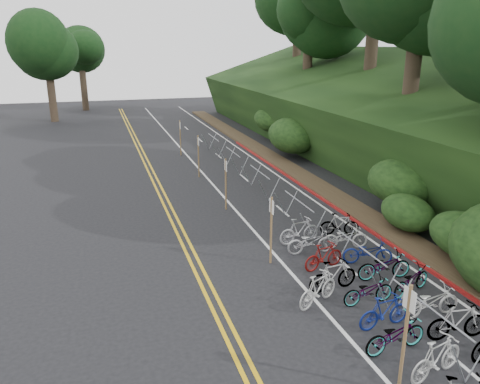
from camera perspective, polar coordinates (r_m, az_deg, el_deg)
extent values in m
plane|color=black|center=(12.95, 9.34, -18.21)|extent=(120.00, 120.00, 0.00)
cube|color=gold|center=(20.91, -8.28, -3.72)|extent=(0.12, 80.00, 0.01)
cube|color=gold|center=(20.95, -7.47, -3.64)|extent=(0.12, 80.00, 0.01)
cube|color=silver|center=(21.56, 0.02, -2.86)|extent=(0.12, 80.00, 0.01)
cube|color=silver|center=(23.07, 10.04, -1.75)|extent=(0.12, 80.00, 0.01)
cube|color=silver|center=(13.22, 26.38, -19.19)|extent=(0.10, 1.60, 0.01)
cube|color=silver|center=(17.28, 12.79, -8.71)|extent=(0.10, 1.60, 0.01)
cube|color=silver|center=(22.23, 5.20, -2.29)|extent=(0.10, 1.60, 0.01)
cube|color=silver|center=(27.60, 0.51, 1.74)|extent=(0.10, 1.60, 0.01)
cube|color=silver|center=(33.19, -2.64, 4.44)|extent=(0.10, 1.60, 0.01)
cube|color=silver|center=(38.90, -4.88, 6.34)|extent=(0.10, 1.60, 0.01)
cube|color=silver|center=(44.69, -6.56, 7.75)|extent=(0.10, 1.60, 0.01)
cube|color=maroon|center=(24.97, 9.01, -0.09)|extent=(0.25, 28.00, 0.10)
cube|color=black|center=(36.65, 13.47, 9.67)|extent=(12.32, 44.00, 9.11)
cube|color=#382819|center=(34.12, 2.75, 4.93)|extent=(1.40, 44.00, 0.16)
ellipsoid|color=#284C19|center=(18.47, 25.74, -4.82)|extent=(2.00, 2.80, 1.60)
ellipsoid|color=#284C19|center=(22.43, 18.96, 1.13)|extent=(2.60, 3.64, 2.08)
ellipsoid|color=#284C19|center=(27.83, 13.92, 5.56)|extent=(2.20, 3.08, 1.76)
ellipsoid|color=#284C19|center=(32.51, 6.33, 6.87)|extent=(3.00, 4.20, 2.40)
ellipsoid|color=#284C19|center=(38.23, 3.73, 8.79)|extent=(2.40, 3.36, 1.92)
ellipsoid|color=#284C19|center=(42.30, 3.48, 10.57)|extent=(2.80, 3.92, 2.24)
ellipsoid|color=#284C19|center=(20.52, 19.72, -2.35)|extent=(1.80, 2.52, 1.44)
ellipsoid|color=#284C19|center=(31.52, 11.56, 8.21)|extent=(3.20, 4.48, 2.56)
cylinder|color=#2D2319|center=(26.70, 20.11, 12.12)|extent=(0.82, 0.82, 5.95)
cylinder|color=#2D2319|center=(34.65, 15.64, 15.36)|extent=(0.86, 0.86, 6.74)
cylinder|color=#2D2319|center=(41.24, 8.20, 14.67)|extent=(0.80, 0.80, 5.55)
ellipsoid|color=black|center=(41.30, 8.53, 21.60)|extent=(7.40, 7.40, 7.03)
cylinder|color=#2D2319|center=(49.52, 6.92, 16.44)|extent=(0.84, 0.84, 6.35)
cylinder|color=#2D2319|center=(51.70, -21.94, 10.82)|extent=(0.77, 0.77, 5.16)
ellipsoid|color=black|center=(51.47, -22.56, 15.99)|extent=(7.05, 7.05, 6.70)
cylinder|color=#2D2319|center=(59.54, -18.47, 11.71)|extent=(0.75, 0.75, 4.76)
ellipsoid|color=black|center=(59.32, -18.87, 15.77)|extent=(6.17, 6.17, 5.86)
cylinder|color=gray|center=(13.12, 22.12, -12.89)|extent=(0.05, 3.09, 0.05)
cylinder|color=gray|center=(12.37, 25.08, -18.47)|extent=(0.58, 0.04, 1.14)
cylinder|color=gray|center=(12.71, 27.06, -17.72)|extent=(0.58, 0.04, 1.14)
cylinder|color=gray|center=(14.22, 17.28, -12.54)|extent=(0.58, 0.04, 1.14)
cylinder|color=gray|center=(14.52, 19.15, -12.08)|extent=(0.58, 0.04, 1.14)
cylinder|color=gray|center=(15.98, 14.52, -6.54)|extent=(0.05, 3.00, 0.05)
cylinder|color=gray|center=(15.04, 16.21, -10.72)|extent=(0.58, 0.04, 1.13)
cylinder|color=gray|center=(15.33, 18.00, -10.33)|extent=(0.58, 0.04, 1.13)
cylinder|color=gray|center=(17.18, 11.15, -6.66)|extent=(0.58, 0.04, 1.13)
cylinder|color=gray|center=(17.43, 12.79, -6.39)|extent=(0.58, 0.04, 1.13)
cylinder|color=gray|center=(20.09, 7.17, -1.09)|extent=(0.05, 3.00, 0.05)
cylinder|color=gray|center=(18.98, 8.05, -4.10)|extent=(0.58, 0.04, 1.13)
cylinder|color=gray|center=(19.21, 9.57, -3.90)|extent=(0.58, 0.04, 1.13)
cylinder|color=gray|center=(21.38, 4.90, -1.48)|extent=(0.58, 0.04, 1.13)
cylinder|color=gray|center=(21.59, 6.28, -1.33)|extent=(0.58, 0.04, 1.13)
cylinder|color=gray|center=(24.53, 2.42, 2.47)|extent=(0.05, 3.00, 0.05)
cylinder|color=gray|center=(23.33, 2.90, 0.20)|extent=(0.58, 0.04, 1.13)
cylinder|color=gray|center=(23.52, 4.18, 0.32)|extent=(0.58, 0.04, 1.13)
cylinder|color=gray|center=(25.87, 0.78, 1.97)|extent=(0.58, 0.04, 1.13)
cylinder|color=gray|center=(26.04, 1.96, 2.06)|extent=(0.58, 0.04, 1.13)
cylinder|color=gray|center=(29.15, -0.87, 4.92)|extent=(0.05, 3.00, 0.05)
cylinder|color=gray|center=(27.90, -0.60, 3.13)|extent=(0.58, 0.04, 1.13)
cylinder|color=gray|center=(28.06, 0.49, 3.21)|extent=(0.58, 0.04, 1.13)
cylinder|color=gray|center=(30.52, -2.11, 4.38)|extent=(0.58, 0.04, 1.13)
cylinder|color=gray|center=(30.66, -1.09, 4.45)|extent=(0.58, 0.04, 1.13)
cylinder|color=gray|center=(33.88, -3.26, 6.68)|extent=(0.05, 3.00, 0.05)
cylinder|color=gray|center=(32.59, -3.12, 5.21)|extent=(0.58, 0.04, 1.13)
cylinder|color=gray|center=(32.73, -2.17, 5.28)|extent=(0.58, 0.04, 1.13)
cylinder|color=gray|center=(35.26, -4.24, 6.14)|extent=(0.58, 0.04, 1.13)
cylinder|color=gray|center=(35.39, -3.35, 6.19)|extent=(0.58, 0.04, 1.13)
cylinder|color=brown|center=(11.28, 19.41, -16.71)|extent=(0.08, 0.08, 2.71)
cube|color=silver|center=(10.76, 19.96, -12.25)|extent=(0.02, 0.40, 0.50)
cylinder|color=brown|center=(16.58, 3.81, -4.72)|extent=(0.08, 0.08, 2.50)
cube|color=silver|center=(16.26, 3.87, -1.78)|extent=(0.02, 0.40, 0.50)
cylinder|color=brown|center=(21.97, -1.75, 0.95)|extent=(0.08, 0.08, 2.50)
cube|color=silver|center=(21.73, -1.77, 3.23)|extent=(0.02, 0.40, 0.50)
cylinder|color=brown|center=(27.61, -5.08, 4.35)|extent=(0.08, 0.08, 2.50)
cube|color=silver|center=(27.42, -5.13, 6.18)|extent=(0.02, 0.40, 0.50)
cylinder|color=brown|center=(33.38, -7.29, 6.57)|extent=(0.08, 0.08, 2.50)
cube|color=silver|center=(33.22, -7.35, 8.10)|extent=(0.02, 0.40, 0.50)
imported|color=beige|center=(14.52, 9.49, -11.57)|extent=(1.18, 1.75, 1.03)
imported|color=beige|center=(12.47, 22.87, -18.13)|extent=(0.90, 1.81, 1.05)
imported|color=slate|center=(13.03, 18.41, -16.19)|extent=(0.80, 1.87, 0.95)
imported|color=slate|center=(14.06, 25.03, -14.09)|extent=(0.70, 1.80, 1.06)
imported|color=navy|center=(13.88, 17.19, -13.75)|extent=(0.60, 1.67, 0.99)
imported|color=beige|center=(14.83, 22.23, -12.25)|extent=(0.70, 1.84, 0.95)
imported|color=slate|center=(14.90, 15.36, -11.51)|extent=(0.61, 1.68, 0.88)
imported|color=slate|center=(15.87, 20.15, -10.05)|extent=(1.16, 1.84, 0.91)
imported|color=slate|center=(15.35, 11.27, -9.94)|extent=(0.66, 1.79, 1.05)
imported|color=slate|center=(16.47, 17.16, -8.57)|extent=(0.83, 1.92, 0.98)
imported|color=maroon|center=(16.68, 10.17, -7.70)|extent=(0.78, 1.67, 0.97)
imported|color=navy|center=(17.40, 15.31, -7.05)|extent=(1.17, 1.86, 0.92)
imported|color=#9E9EA3|center=(17.79, 8.60, -5.99)|extent=(0.78, 1.85, 0.95)
imported|color=beige|center=(18.48, 12.71, -5.38)|extent=(0.94, 1.83, 0.91)
imported|color=#9E9EA3|center=(18.60, 7.25, -4.68)|extent=(0.71, 1.81, 1.06)
imported|color=slate|center=(19.64, 12.04, -3.87)|extent=(0.91, 1.66, 0.96)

